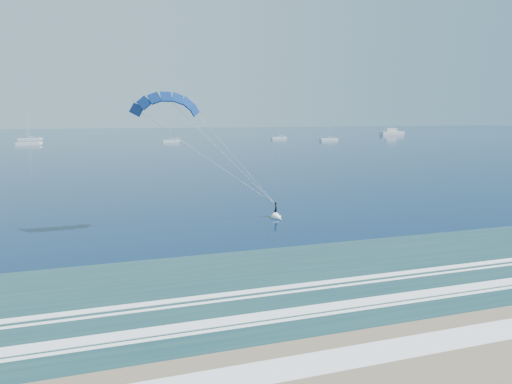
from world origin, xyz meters
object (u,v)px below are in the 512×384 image
object	(u,v)px
sailboat_2	(30,139)
sailboat_4	(279,138)
kitesurfer_rig	(224,154)
sailboat_1	(28,144)
sailboat_5	(329,140)
motor_yacht	(392,132)
sailboat_3	(171,141)

from	to	relation	value
sailboat_2	sailboat_4	xyz separation A→B (m)	(121.06, -26.66, -0.02)
kitesurfer_rig	sailboat_1	size ratio (longest dim) A/B	1.47
sailboat_5	motor_yacht	bearing A→B (deg)	35.62
motor_yacht	sailboat_3	bearing A→B (deg)	-164.13
sailboat_1	sailboat_3	world-z (taller)	sailboat_1
sailboat_4	kitesurfer_rig	bearing A→B (deg)	-112.46
sailboat_1	sailboat_4	xyz separation A→B (m)	(115.64, 13.62, -0.01)
sailboat_5	sailboat_4	bearing A→B (deg)	131.26
sailboat_3	sailboat_4	xyz separation A→B (m)	(57.05, 12.32, 0.00)
sailboat_1	kitesurfer_rig	bearing A→B (deg)	-74.58
motor_yacht	sailboat_1	world-z (taller)	sailboat_1
sailboat_1	sailboat_3	xyz separation A→B (m)	(58.59, 1.30, -0.02)
sailboat_2	motor_yacht	bearing A→B (deg)	0.56
motor_yacht	sailboat_3	size ratio (longest dim) A/B	1.53
kitesurfer_rig	sailboat_4	world-z (taller)	kitesurfer_rig
kitesurfer_rig	sailboat_3	world-z (taller)	kitesurfer_rig
sailboat_1	sailboat_4	distance (m)	116.44
kitesurfer_rig	sailboat_3	xyz separation A→B (m)	(14.56, 160.93, -7.33)
sailboat_2	sailboat_4	distance (m)	123.96
sailboat_1	sailboat_4	bearing A→B (deg)	6.72
sailboat_2	sailboat_5	size ratio (longest dim) A/B	1.18
sailboat_1	sailboat_2	world-z (taller)	sailboat_2
sailboat_1	sailboat_5	bearing A→B (deg)	-3.04
sailboat_5	kitesurfer_rig	bearing A→B (deg)	-120.49
sailboat_1	sailboat_3	distance (m)	58.60
motor_yacht	sailboat_1	distance (m)	207.20
sailboat_3	sailboat_1	bearing A→B (deg)	-178.73
motor_yacht	sailboat_4	world-z (taller)	sailboat_4
sailboat_4	motor_yacht	bearing A→B (deg)	18.22
sailboat_1	sailboat_3	bearing A→B (deg)	1.27
kitesurfer_rig	sailboat_5	distance (m)	177.14
kitesurfer_rig	sailboat_1	bearing A→B (deg)	105.42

